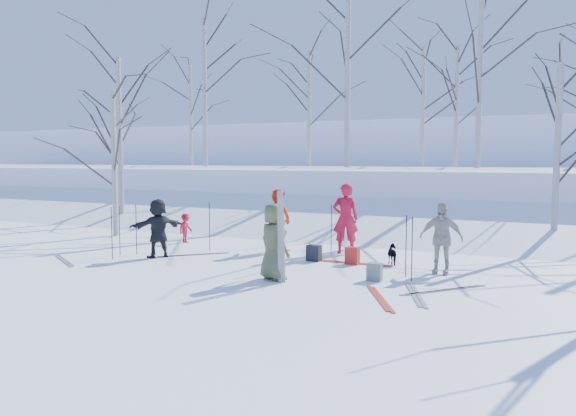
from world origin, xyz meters
The scene contains 39 objects.
ground centered at (0.00, 0.00, 0.00)m, with size 120.00×120.00×0.00m, color white.
snow_ramp centered at (0.00, 7.00, 0.15)m, with size 70.00×9.50×1.40m, color white.
snow_plateau centered at (0.00, 17.00, 1.00)m, with size 70.00×18.00×2.20m, color white.
far_hill centered at (0.00, 38.00, 2.00)m, with size 90.00×30.00×6.00m, color white.
skier_olive_center centered at (0.84, -0.87, 0.81)m, with size 0.79×0.51×1.62m, color #4B4E2E.
skier_red_north centered at (1.01, 2.94, 0.94)m, with size 0.69×0.45×1.89m, color #B61127.
skier_redor_behind centered at (-0.77, 2.43, 0.85)m, with size 0.83×0.65×1.71m, color red.
skier_red_seated centered at (-4.01, 2.60, 0.45)m, with size 0.58×0.33×0.89m, color #B61127.
skier_cream_east centered at (3.86, 1.33, 0.80)m, with size 0.94×0.39×1.60m, color beige.
skier_grey_west centered at (-3.10, 0.20, 0.76)m, with size 1.41×0.45×1.53m, color black.
dog centered at (2.64, 1.91, 0.25)m, with size 0.27×0.58×0.49m, color black.
upright_ski_left centered at (1.08, -1.08, 0.95)m, with size 0.07×0.02×1.90m, color silver.
upright_ski_right centered at (1.16, -1.10, 0.95)m, with size 0.07×0.02×1.90m, color silver.
ski_pair_a centered at (3.84, -0.88, 0.01)m, with size 0.89×1.84×0.02m, color silver, non-canonical shape.
ski_pair_b centered at (3.32, -1.44, 0.01)m, with size 1.08×1.77×0.02m, color red, non-canonical shape.
ski_pair_c centered at (-2.51, 0.84, 0.01)m, with size 1.46×1.51×0.02m, color silver, non-canonical shape.
ski_pair_d centered at (-4.89, -1.24, 0.01)m, with size 1.73×1.15×0.02m, color silver, non-canonical shape.
ski_pair_e centered at (1.72, 1.63, 0.01)m, with size 1.90×0.22×0.02m, color red, non-canonical shape.
ski_pair_f centered at (4.24, -0.29, 0.01)m, with size 1.36×1.59×0.02m, color silver, non-canonical shape.
ski_pole_a centered at (3.25, 0.66, 0.67)m, with size 0.02×0.02×1.34m, color black.
ski_pole_b centered at (3.46, 0.33, 0.67)m, with size 0.02×0.02×1.34m, color black.
ski_pole_c centered at (-3.95, -0.55, 0.67)m, with size 0.02×0.02×1.34m, color black.
ski_pole_d centered at (0.76, 2.54, 0.67)m, with size 0.02×0.02×1.34m, color black.
ski_pole_e centered at (-3.88, 0.27, 0.67)m, with size 0.02×0.02×1.34m, color black.
ski_pole_f centered at (-2.52, 1.69, 0.67)m, with size 0.02×0.02×1.34m, color black.
ski_pole_g centered at (-4.21, -0.01, 0.67)m, with size 0.02×0.02×1.34m, color black.
backpack_red centered at (1.73, 1.51, 0.21)m, with size 0.32×0.22×0.42m, color #AD211A.
backpack_grey centered at (2.78, -0.05, 0.19)m, with size 0.30×0.20×0.38m, color slate.
backpack_dark centered at (0.72, 1.51, 0.20)m, with size 0.34×0.24×0.40m, color black.
birch_plateau_b centered at (-12.42, 14.49, 4.93)m, with size 4.43×4.43×5.47m, color silver, non-canonical shape.
birch_plateau_c centered at (-1.79, 10.53, 6.10)m, with size 6.06×6.06×7.80m, color silver, non-canonical shape.
birch_plateau_d centered at (-4.46, 12.71, 4.83)m, with size 4.28×4.28×5.25m, color silver, non-canonical shape.
birch_plateau_f centered at (0.16, 15.42, 4.98)m, with size 4.49×4.49×5.56m, color silver, non-canonical shape.
birch_plateau_h centered at (-8.98, 10.88, 5.61)m, with size 5.37×5.37×6.82m, color silver, non-canonical shape.
birch_plateau_i centered at (2.27, 12.07, 4.60)m, with size 3.96×3.96×4.80m, color silver, non-canonical shape.
birch_plateau_j centered at (3.35, 10.37, 5.45)m, with size 5.15×5.15×6.49m, color silver, non-canonical shape.
birch_edge_a centered at (-7.05, 2.85, 2.35)m, with size 3.89×3.89×4.70m, color silver, non-canonical shape.
birch_edge_d centered at (-9.23, 5.49, 3.21)m, with size 5.09×5.09×6.41m, color silver, non-canonical shape.
birch_edge_e centered at (6.04, 6.00, 2.58)m, with size 4.21×4.21×5.16m, color silver, non-canonical shape.
Camera 1 is at (6.27, -11.17, 2.54)m, focal length 35.00 mm.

